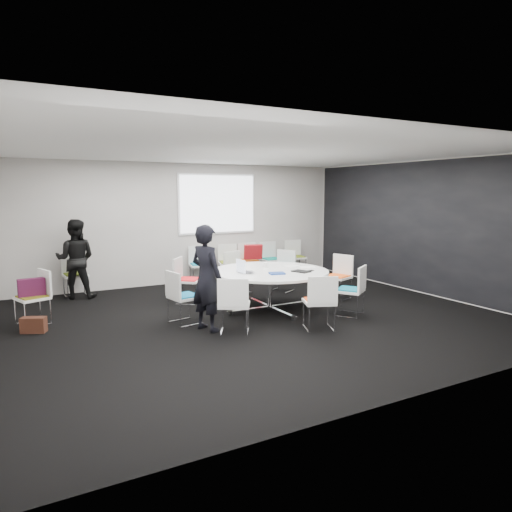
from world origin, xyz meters
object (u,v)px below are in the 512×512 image
chair_person_back (76,283)px  chair_back_d (271,266)px  chair_spare_left (34,308)px  cup (265,265)px  conference_table (270,281)px  person_back (75,259)px  chair_back_b (229,270)px  laptop (247,272)px  person_main (207,278)px  chair_ring_e (184,307)px  chair_ring_g (319,313)px  chair_ring_f (234,316)px  chair_back_e (295,264)px  chair_back_c (249,268)px  chair_ring_b (282,279)px  chair_ring_h (350,300)px  chair_back_a (200,272)px  brown_bag (34,325)px  chair_ring_a (338,285)px  maroon_bag (32,287)px

chair_person_back → chair_back_d: bearing=175.2°
chair_spare_left → cup: (3.93, -0.66, 0.50)m
conference_table → person_back: bearing=138.1°
chair_back_b → person_back: size_ratio=0.55×
chair_person_back → laptop: (2.52, -2.84, 0.47)m
chair_back_d → person_main: 4.67m
chair_ring_e → person_main: 0.77m
chair_ring_g → person_back: size_ratio=0.55×
chair_ring_f → person_back: person_back is taller
laptop → chair_ring_g: bearing=173.6°
chair_back_e → cup: 3.44m
chair_ring_g → laptop: 1.59m
chair_back_c → laptop: chair_back_c is taller
chair_ring_b → cup: size_ratio=9.78×
chair_ring_b → chair_person_back: (-4.00, 1.59, 0.00)m
chair_ring_h → chair_back_d: 3.86m
chair_ring_f → chair_ring_g: (1.24, -0.46, 0.00)m
chair_ring_f → chair_back_d: (2.84, 3.77, 0.00)m
chair_back_d → person_main: bearing=48.1°
chair_ring_g → chair_back_c: bearing=98.9°
chair_back_a → brown_bag: chair_back_a is taller
chair_back_e → brown_bag: size_ratio=2.44×
chair_ring_e → chair_back_a: (1.43, 2.95, 0.00)m
chair_ring_b → chair_ring_g: same height
conference_table → chair_ring_f: bearing=-140.8°
chair_ring_g → brown_bag: 4.40m
chair_back_a → chair_ring_b: bearing=138.6°
conference_table → cup: size_ratio=23.58×
chair_person_back → conference_table: bearing=132.0°
chair_ring_b → chair_back_e: 2.12m
chair_back_a → chair_person_back: size_ratio=1.00×
chair_ring_b → chair_back_e: size_ratio=1.00×
chair_spare_left → chair_person_back: size_ratio=1.00×
chair_ring_f → chair_back_a: 3.91m
cup → chair_person_back: bearing=140.9°
chair_ring_a → chair_spare_left: (-5.47, 0.90, 0.00)m
chair_ring_a → person_back: 5.31m
chair_ring_h → cup: bearing=90.4°
chair_back_a → chair_spare_left: (-3.59, -1.84, 0.00)m
chair_back_e → person_main: size_ratio=0.53×
chair_ring_f → cup: (1.28, 1.30, 0.50)m
chair_ring_a → chair_back_e: 2.84m
chair_ring_f → chair_spare_left: same height
chair_ring_a → laptop: bearing=72.8°
chair_back_b → chair_spare_left: bearing=39.3°
conference_table → cup: (0.10, 0.34, 0.25)m
conference_table → cup: cup is taller
cup → chair_spare_left: bearing=170.5°
chair_back_c → maroon_bag: 5.25m
chair_ring_a → chair_back_d: size_ratio=1.00×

